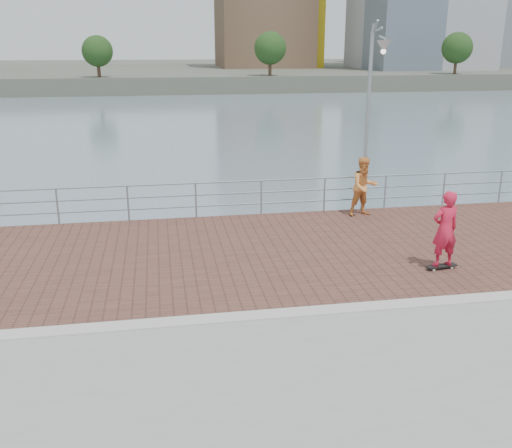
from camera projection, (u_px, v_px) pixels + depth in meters
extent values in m
plane|color=slate|center=(272.00, 402.00, 11.95)|extent=(400.00, 400.00, 0.00)
cube|color=brown|center=(246.00, 253.00, 14.72)|extent=(40.00, 6.80, 0.02)
cube|color=#B7B5AD|center=(273.00, 315.00, 11.34)|extent=(40.00, 0.40, 0.06)
cube|color=#4C5142|center=(164.00, 71.00, 126.64)|extent=(320.00, 95.00, 2.50)
cylinder|color=#8C9EA8|center=(58.00, 207.00, 16.93)|extent=(0.06, 0.06, 1.10)
cylinder|color=#8C9EA8|center=(128.00, 204.00, 17.26)|extent=(0.06, 0.06, 1.10)
cylinder|color=#8C9EA8|center=(196.00, 201.00, 17.59)|extent=(0.06, 0.06, 1.10)
cylinder|color=#8C9EA8|center=(261.00, 198.00, 17.92)|extent=(0.06, 0.06, 1.10)
cylinder|color=#8C9EA8|center=(324.00, 195.00, 18.25)|extent=(0.06, 0.06, 1.10)
cylinder|color=#8C9EA8|center=(385.00, 192.00, 18.58)|extent=(0.06, 0.06, 1.10)
cylinder|color=#8C9EA8|center=(444.00, 190.00, 18.91)|extent=(0.06, 0.06, 1.10)
cylinder|color=#8C9EA8|center=(500.00, 187.00, 19.24)|extent=(0.06, 0.06, 1.10)
cylinder|color=#8C9EA8|center=(229.00, 182.00, 17.59)|extent=(39.00, 0.05, 0.05)
cylinder|color=#8C9EA8|center=(229.00, 194.00, 17.70)|extent=(39.00, 0.05, 0.05)
cylinder|color=#8C9EA8|center=(229.00, 205.00, 17.81)|extent=(39.00, 0.05, 0.05)
cylinder|color=gray|center=(367.00, 127.00, 17.29)|extent=(0.11, 0.11, 5.52)
cylinder|color=gray|center=(378.00, 31.00, 16.02)|extent=(0.07, 0.92, 0.07)
cone|color=#B2B2AD|center=(384.00, 37.00, 15.65)|extent=(0.40, 0.40, 0.32)
cube|color=black|center=(441.00, 266.00, 13.65)|extent=(0.79, 0.29, 0.03)
cylinder|color=beige|center=(434.00, 270.00, 13.53)|extent=(0.06, 0.05, 0.06)
cylinder|color=beige|center=(452.00, 267.00, 13.67)|extent=(0.06, 0.05, 0.06)
cylinder|color=beige|center=(430.00, 268.00, 13.66)|extent=(0.06, 0.05, 0.06)
cylinder|color=beige|center=(448.00, 265.00, 13.80)|extent=(0.06, 0.05, 0.06)
imported|color=red|center=(445.00, 229.00, 13.37)|extent=(0.72, 0.52, 1.84)
imported|color=#E58E43|center=(364.00, 187.00, 17.66)|extent=(0.99, 0.83, 1.85)
cylinder|color=#473323|center=(98.00, 65.00, 81.40)|extent=(0.50, 0.50, 3.38)
sphere|color=#193814|center=(97.00, 51.00, 80.81)|extent=(4.35, 4.35, 4.35)
cylinder|color=#473323|center=(270.00, 63.00, 85.37)|extent=(0.50, 0.50, 3.73)
sphere|color=#193814|center=(270.00, 48.00, 84.73)|extent=(4.80, 4.80, 4.80)
cylinder|color=#473323|center=(456.00, 62.00, 90.21)|extent=(0.50, 0.50, 3.73)
sphere|color=#193814|center=(457.00, 48.00, 89.57)|extent=(4.80, 4.80, 4.80)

